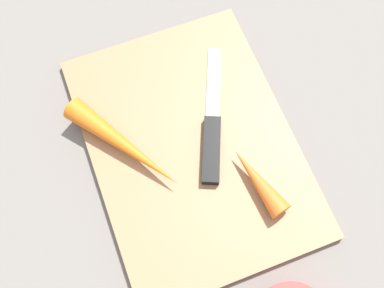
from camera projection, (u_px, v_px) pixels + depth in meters
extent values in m
plane|color=slate|center=(192.00, 147.00, 0.62)|extent=(1.40, 1.40, 0.00)
cube|color=#99704C|center=(192.00, 146.00, 0.61)|extent=(0.36, 0.26, 0.01)
cube|color=#B7B7BC|center=(214.00, 83.00, 0.64)|extent=(0.11, 0.06, 0.00)
cube|color=black|center=(211.00, 150.00, 0.60)|extent=(0.09, 0.06, 0.01)
cone|color=orange|center=(124.00, 145.00, 0.59)|extent=(0.16, 0.12, 0.03)
cone|color=orange|center=(258.00, 181.00, 0.57)|extent=(0.10, 0.05, 0.03)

